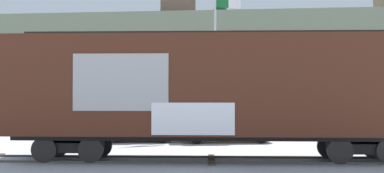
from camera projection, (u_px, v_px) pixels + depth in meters
ground_plane at (250, 161)px, 16.52m from camera, size 260.00×260.00×0.00m
track at (210, 159)px, 16.66m from camera, size 59.98×5.31×0.08m
freight_car at (214, 88)px, 16.71m from camera, size 15.09×3.85×4.80m
flagpole at (221, 39)px, 25.92m from camera, size 1.55×0.90×8.65m
hillside at (240, 69)px, 72.71m from camera, size 158.97×33.09×18.05m
parked_car_black at (133, 126)px, 23.59m from camera, size 4.50×2.49×1.65m
parked_car_tan at (225, 126)px, 23.31m from camera, size 5.05×2.68×1.71m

